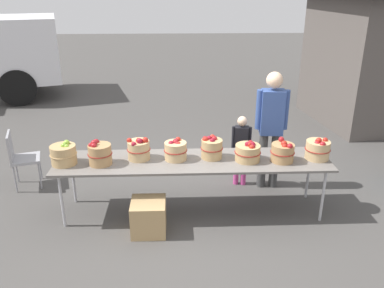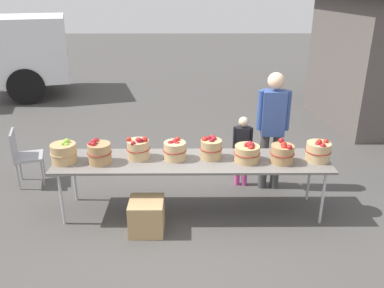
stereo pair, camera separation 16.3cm
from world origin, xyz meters
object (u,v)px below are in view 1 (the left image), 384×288
apple_basket_red_2 (176,150)px  apple_basket_red_6 (318,149)px  folding_chair (20,155)px  produce_crate (149,217)px  child_customer (241,145)px  apple_basket_red_1 (139,149)px  apple_basket_red_5 (283,152)px  apple_basket_green_0 (64,154)px  apple_basket_red_3 (212,148)px  vendor_adult (271,122)px  market_table (193,162)px  apple_basket_red_0 (100,154)px  apple_basket_red_4 (248,152)px

apple_basket_red_2 → apple_basket_red_6: bearing=-1.6°
folding_chair → produce_crate: size_ratio=2.07×
child_customer → apple_basket_red_1: bearing=35.9°
apple_basket_red_1 → apple_basket_red_5: apple_basket_red_1 is taller
apple_basket_red_5 → folding_chair: (-3.64, 0.87, -0.37)m
apple_basket_green_0 → apple_basket_red_6: bearing=0.6°
apple_basket_red_1 → apple_basket_red_3: 0.93m
vendor_adult → produce_crate: 2.19m
market_table → apple_basket_red_5: (1.13, -0.07, 0.16)m
apple_basket_red_0 → apple_basket_red_4: apple_basket_red_0 is taller
apple_basket_red_0 → apple_basket_red_1: bearing=16.1°
apple_basket_red_0 → apple_basket_red_5: (2.29, -0.00, -0.01)m
apple_basket_green_0 → apple_basket_red_1: 0.93m
apple_basket_red_2 → folding_chair: (-2.29, 0.76, -0.37)m
apple_basket_green_0 → apple_basket_red_5: size_ratio=1.09×
apple_basket_red_4 → apple_basket_red_6: size_ratio=1.04×
apple_basket_red_1 → apple_basket_red_6: 2.29m
apple_basket_red_1 → child_customer: size_ratio=0.28×
apple_basket_green_0 → apple_basket_red_2: size_ratio=1.11×
apple_basket_red_2 → vendor_adult: size_ratio=0.17×
vendor_adult → folding_chair: size_ratio=2.02×
market_table → apple_basket_red_0: (-1.16, -0.07, 0.17)m
apple_basket_red_3 → apple_basket_red_4: (0.45, -0.11, -0.02)m
vendor_adult → folding_chair: 3.69m
produce_crate → apple_basket_red_3: bearing=33.2°
apple_basket_red_3 → vendor_adult: 1.09m
vendor_adult → produce_crate: size_ratio=4.18×
apple_basket_red_2 → apple_basket_red_6: 1.82m
apple_basket_red_4 → child_customer: (0.05, 0.78, -0.23)m
market_table → apple_basket_red_6: 1.61m
market_table → apple_basket_red_0: 1.18m
apple_basket_red_3 → vendor_adult: bearing=33.5°
apple_basket_green_0 → apple_basket_red_3: apple_basket_green_0 is taller
apple_basket_red_5 → produce_crate: (-1.69, -0.38, -0.67)m
apple_basket_red_0 → apple_basket_green_0: bearing=176.8°
apple_basket_red_4 → apple_basket_red_6: (0.90, 0.02, 0.01)m
apple_basket_red_1 → apple_basket_red_5: (1.82, -0.14, -0.01)m
apple_basket_red_3 → apple_basket_red_4: size_ratio=0.87×
apple_basket_red_1 → apple_basket_red_2: apple_basket_red_1 is taller
apple_basket_red_2 → apple_basket_red_3: bearing=3.6°
apple_basket_red_3 → produce_crate: 1.18m
apple_basket_red_3 → produce_crate: apple_basket_red_3 is taller
apple_basket_green_0 → apple_basket_red_6: (3.21, 0.03, -0.00)m
apple_basket_red_1 → produce_crate: 0.86m
apple_basket_red_2 → apple_basket_red_5: size_ratio=0.98×
apple_basket_red_1 → child_customer: 1.60m
apple_basket_red_2 → folding_chair: 2.44m
apple_basket_red_6 → produce_crate: (-2.16, -0.44, -0.67)m
produce_crate → child_customer: bearing=42.7°
apple_basket_red_3 → apple_basket_red_5: bearing=-9.1°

